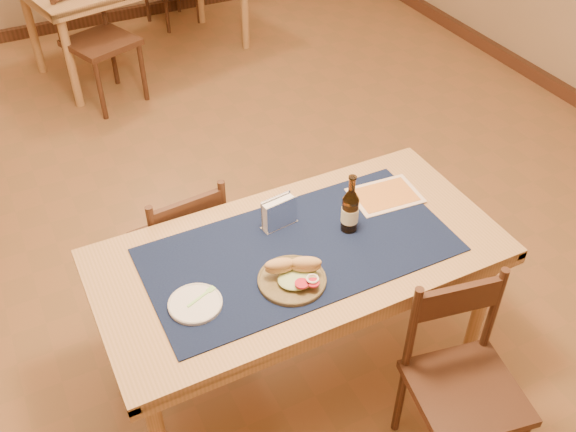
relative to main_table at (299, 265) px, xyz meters
name	(u,v)px	position (x,y,z in m)	size (l,w,h in m)	color
room	(212,16)	(0.00, 0.80, 0.73)	(6.04, 7.04, 2.84)	brown
main_table	(299,265)	(0.00, 0.00, 0.00)	(1.60, 0.80, 0.75)	tan
placemat	(299,250)	(0.00, 0.00, 0.09)	(1.20, 0.60, 0.01)	#0F1A37
baseboard	(231,254)	(0.00, 0.80, -0.62)	(6.00, 7.00, 0.10)	#412417
chair_main_far	(182,246)	(-0.32, 0.57, -0.24)	(0.41, 0.41, 0.83)	#412417
chair_main_near	(462,380)	(0.37, -0.62, -0.23)	(0.45, 0.45, 0.85)	#412417
chair_back_near	(97,37)	(-0.15, 2.87, -0.18)	(0.56, 0.56, 0.94)	#412417
sandwich_plate	(294,276)	(-0.10, -0.14, 0.11)	(0.26, 0.26, 0.10)	brown
side_plate	(195,303)	(-0.46, -0.09, 0.10)	(0.19, 0.19, 0.02)	silver
fork	(203,295)	(-0.43, -0.07, 0.10)	(0.12, 0.06, 0.00)	#9BE87F
beer_bottle	(350,210)	(0.23, 0.02, 0.19)	(0.07, 0.07, 0.26)	#4B2C0D
napkin_holder	(279,213)	(-0.01, 0.16, 0.15)	(0.16, 0.07, 0.13)	silver
menu_card	(385,195)	(0.48, 0.13, 0.09)	(0.31, 0.23, 0.01)	beige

